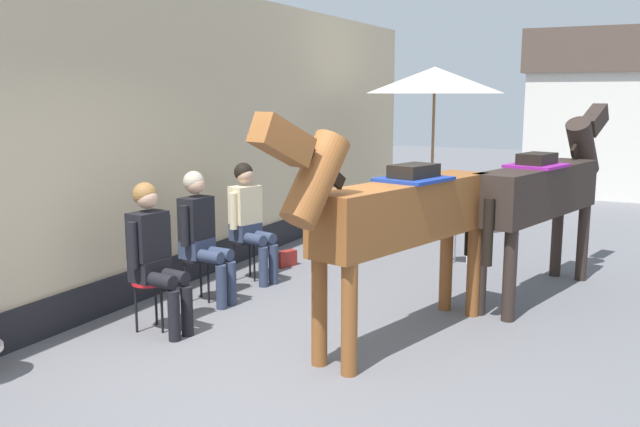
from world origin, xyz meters
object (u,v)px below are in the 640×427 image
Objects in this scene: spare_stool_white at (458,233)px; seated_visitor_far at (249,216)px; seated_visitor_near at (154,250)px; cafe_parasol at (435,81)px; saddled_horse_near at (398,213)px; seated_visitor_middle at (201,230)px; saddled_horse_far at (544,189)px; satchel_bag at (286,259)px.

seated_visitor_far is at bearing -135.75° from spare_stool_white.
seated_visitor_near is 5.86m from cafe_parasol.
saddled_horse_near is 1.14× the size of cafe_parasol.
saddled_horse_far is at bearing 31.65° from seated_visitor_middle.
spare_stool_white is at bearing -40.17° from satchel_bag.
satchel_bag is at bearing -108.73° from cafe_parasol.
seated_visitor_far is at bearing -105.82° from cafe_parasol.
cafe_parasol is at bearing 77.49° from seated_visitor_middle.
seated_visitor_far reaches higher than satchel_bag.
saddled_horse_near reaches higher than satchel_bag.
seated_visitor_middle is at bearing -89.03° from seated_visitor_far.
seated_visitor_far is at bearing -162.73° from saddled_horse_far.
seated_visitor_far is 0.47× the size of saddled_horse_far.
seated_visitor_middle reaches higher than satchel_bag.
spare_stool_white is at bearing 44.25° from seated_visitor_far.
satchel_bag is at bearing -176.12° from saddled_horse_far.
saddled_horse_far is at bearing -38.67° from spare_stool_white.
seated_visitor_middle is 1.00× the size of seated_visitor_far.
satchel_bag is at bearing -149.01° from spare_stool_white.
satchel_bag is (0.05, 0.77, -0.68)m from seated_visitor_far.
seated_visitor_middle is 0.95m from seated_visitor_far.
seated_visitor_middle is at bearing -102.51° from cafe_parasol.
seated_visitor_far is at bearing -165.20° from satchel_bag.
seated_visitor_near is at bearing -84.77° from seated_visitor_far.
seated_visitor_far is 2.77m from spare_stool_white.
seated_visitor_near is at bearing -98.89° from cafe_parasol.
seated_visitor_near is at bearing -115.26° from spare_stool_white.
seated_visitor_middle is at bearing -148.35° from saddled_horse_far.
cafe_parasol is (1.03, 4.63, 1.59)m from seated_visitor_middle.
satchel_bag is (-3.08, -0.21, -1.06)m from saddled_horse_far.
seated_visitor_far is 3.02× the size of spare_stool_white.
seated_visitor_near reaches higher than spare_stool_white.
seated_visitor_near is 1.00× the size of seated_visitor_far.
cafe_parasol reaches higher than seated_visitor_near.
saddled_horse_far is 3.63m from cafe_parasol.
spare_stool_white is at bearing 55.75° from seated_visitor_middle.
cafe_parasol is 3.82m from satchel_bag.
saddled_horse_far reaches higher than seated_visitor_far.
seated_visitor_near is 2.74m from satchel_bag.
cafe_parasol reaches higher than seated_visitor_far.
seated_visitor_near is 4.14m from saddled_horse_far.
cafe_parasol is (1.04, 3.69, 1.59)m from seated_visitor_far.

